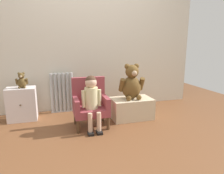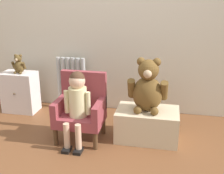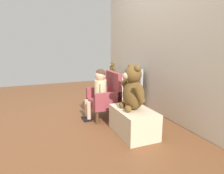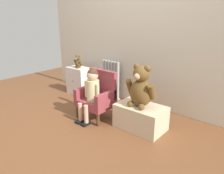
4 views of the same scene
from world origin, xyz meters
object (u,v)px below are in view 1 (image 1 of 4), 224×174
(large_teddy_bear, at_px, (132,84))
(child_armchair, at_px, (90,104))
(radiator, at_px, (62,93))
(small_dresser, at_px, (22,104))
(small_teddy_bear, at_px, (22,81))
(child_figure, at_px, (91,95))
(low_bench, at_px, (131,108))

(large_teddy_bear, bearing_deg, child_armchair, -172.10)
(radiator, bearing_deg, small_dresser, -160.99)
(child_armchair, xyz_separation_m, small_teddy_bear, (-0.89, 0.46, 0.27))
(child_armchair, distance_m, child_figure, 0.18)
(child_armchair, height_order, large_teddy_bear, large_teddy_bear)
(radiator, xyz_separation_m, child_armchair, (0.34, -0.67, -0.01))
(large_teddy_bear, xyz_separation_m, small_teddy_bear, (-1.52, 0.37, 0.05))
(radiator, height_order, child_figure, child_figure)
(child_figure, bearing_deg, small_dresser, 147.47)
(small_dresser, distance_m, child_armchair, 1.03)
(child_armchair, xyz_separation_m, low_bench, (0.64, 0.10, -0.16))
(radiator, height_order, low_bench, radiator)
(child_figure, bearing_deg, radiator, 113.18)
(small_dresser, bearing_deg, low_bench, -13.69)
(child_armchair, bearing_deg, large_teddy_bear, 7.90)
(small_teddy_bear, bearing_deg, small_dresser, 149.86)
(small_dresser, bearing_deg, child_figure, -32.53)
(large_teddy_bear, bearing_deg, low_bench, 43.53)
(small_dresser, bearing_deg, large_teddy_bear, -14.06)
(child_armchair, distance_m, small_teddy_bear, 1.03)
(radiator, relative_size, child_figure, 0.91)
(child_figure, distance_m, large_teddy_bear, 0.66)
(small_dresser, xyz_separation_m, child_armchair, (0.92, -0.47, 0.07))
(small_dresser, distance_m, child_figure, 1.11)
(low_bench, relative_size, small_teddy_bear, 2.68)
(large_teddy_bear, bearing_deg, radiator, 148.72)
(low_bench, bearing_deg, radiator, 149.31)
(small_dresser, relative_size, low_bench, 0.81)
(child_figure, height_order, large_teddy_bear, large_teddy_bear)
(small_teddy_bear, bearing_deg, child_armchair, -27.31)
(small_teddy_bear, bearing_deg, low_bench, -13.33)
(small_dresser, relative_size, child_figure, 0.69)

